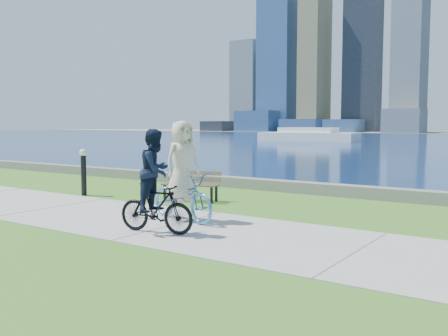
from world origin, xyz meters
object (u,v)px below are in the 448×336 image
Objects in this scene: bollard_lamp at (84,169)px; cyclist_man at (156,189)px; park_bench at (192,183)px; cyclist_woman at (182,184)px.

bollard_lamp is 0.69× the size of cyclist_man.
bollard_lamp is 6.07m from cyclist_man.
cyclist_man reaches higher than park_bench.
park_bench is at bearing 18.56° from cyclist_man.
cyclist_woman is 1.09× the size of cyclist_man.
cyclist_woman is 1.36m from cyclist_man.
park_bench is 0.83× the size of cyclist_man.
cyclist_woman is (5.02, -1.45, 0.03)m from bollard_lamp.
cyclist_woman is at bearing -70.52° from park_bench.
cyclist_woman is at bearing -16.09° from bollard_lamp.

